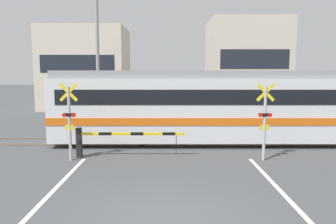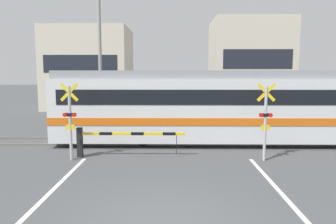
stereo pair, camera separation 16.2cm
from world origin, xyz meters
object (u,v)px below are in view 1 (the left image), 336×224
object	(u,v)px
pedestrian	(184,109)
crossing_barrier_far	(209,118)
crossing_barrier_near	(108,138)
crossing_signal_right	(266,118)
commuter_train	(284,104)
crossing_signal_left	(70,118)

from	to	relation	value
pedestrian	crossing_barrier_far	bearing A→B (deg)	-62.72
crossing_barrier_near	crossing_signal_right	size ratio (longest dim) A/B	1.45
crossing_signal_right	pedestrian	xyz separation A→B (m)	(-2.58, 8.70, -0.66)
commuter_train	crossing_signal_right	world-z (taller)	commuter_train
commuter_train	crossing_signal_left	distance (m)	9.51
commuter_train	crossing_signal_left	size ratio (longest dim) A/B	7.31
crossing_barrier_near	crossing_barrier_far	distance (m)	7.36
commuter_train	pedestrian	xyz separation A→B (m)	(-4.36, 5.57, -0.86)
crossing_barrier_far	crossing_signal_left	distance (m)	8.61
pedestrian	crossing_signal_right	bearing A→B (deg)	-73.47
commuter_train	crossing_signal_right	xyz separation A→B (m)	(-1.78, -3.13, -0.21)
commuter_train	crossing_signal_right	distance (m)	3.61
crossing_signal_right	commuter_train	bearing A→B (deg)	60.44
crossing_barrier_near	crossing_signal_left	world-z (taller)	crossing_signal_left
commuter_train	crossing_barrier_far	distance (m)	4.47
commuter_train	crossing_barrier_near	world-z (taller)	commuter_train
crossing_barrier_far	crossing_signal_right	distance (m)	6.39
crossing_barrier_near	pedestrian	world-z (taller)	pedestrian
commuter_train	crossing_barrier_far	size ratio (longest dim) A/B	5.04
crossing_barrier_far	crossing_signal_left	bearing A→B (deg)	-133.59
commuter_train	pedestrian	distance (m)	7.12
crossing_signal_left	crossing_barrier_far	bearing A→B (deg)	46.41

